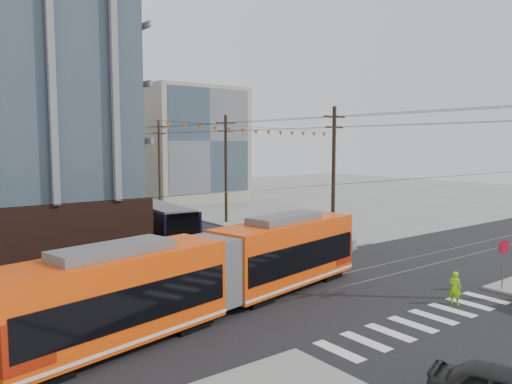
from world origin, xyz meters
TOP-DOWN VIEW (x-y plane):
  - ground at (0.00, 0.00)m, footprint 160.00×160.00m
  - bg_bldg_ne_near at (16.00, 48.00)m, footprint 14.00×14.00m
  - bg_bldg_ne_far at (18.00, 68.00)m, footprint 16.00×16.00m
  - utility_pole_far at (8.50, 56.00)m, footprint 0.30×0.30m
  - streetcar at (-7.04, 3.83)m, footprint 21.02×7.03m
  - city_bus at (-2.89, 19.78)m, footprint 3.93×13.17m
  - parked_car_silver at (-6.00, 11.43)m, footprint 2.73×5.27m
  - parked_car_white at (-5.46, 16.90)m, footprint 2.25×4.92m
  - parked_car_grey at (-5.83, 23.16)m, footprint 3.76×5.18m
  - pedestrian at (3.34, -2.55)m, footprint 0.51×0.69m
  - stop_sign at (7.53, -2.88)m, footprint 0.98×0.98m
  - jersey_barrier at (8.30, 11.03)m, footprint 1.94×4.28m

SIDE VIEW (x-z plane):
  - ground at x=0.00m, z-range 0.00..0.00m
  - jersey_barrier at x=8.30m, z-range 0.00..0.84m
  - parked_car_grey at x=-5.83m, z-range 0.00..1.31m
  - parked_car_white at x=-5.46m, z-range 0.00..1.39m
  - parked_car_silver at x=-6.00m, z-range 0.00..1.65m
  - pedestrian at x=3.34m, z-range 0.00..1.71m
  - stop_sign at x=7.53m, z-range 0.00..2.71m
  - city_bus at x=-2.89m, z-range 0.00..3.68m
  - streetcar at x=-7.04m, z-range 0.00..4.02m
  - utility_pole_far at x=8.50m, z-range 0.00..11.00m
  - bg_bldg_ne_far at x=18.00m, z-range 0.00..14.00m
  - bg_bldg_ne_near at x=16.00m, z-range 0.00..16.00m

